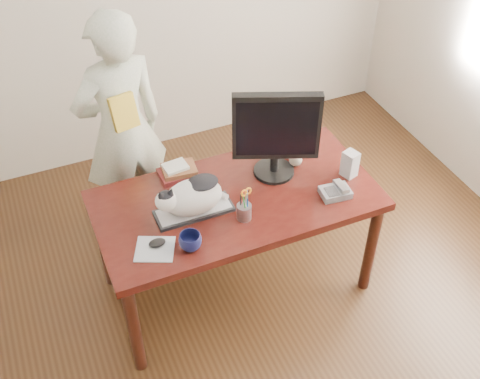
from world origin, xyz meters
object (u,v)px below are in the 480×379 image
object	(u,v)px
desk	(231,208)
cat	(191,196)
keyboard	(194,211)
person	(122,130)
phone	(336,192)
baseball	(296,160)
book_stack	(178,171)
calculator	(289,142)
mouse	(157,243)
speaker	(350,164)
coffee_mug	(190,242)
pen_cup	(244,210)
monitor	(276,131)

from	to	relation	value
desk	cat	distance (m)	0.40
keyboard	person	size ratio (longest dim) A/B	0.27
phone	baseball	bearing A→B (deg)	111.05
book_stack	calculator	size ratio (longest dim) A/B	0.99
keyboard	phone	distance (m)	0.81
mouse	person	size ratio (longest dim) A/B	0.07
desk	calculator	distance (m)	0.57
cat	speaker	size ratio (longest dim) A/B	2.57
keyboard	coffee_mug	size ratio (longest dim) A/B	3.65
desk	pen_cup	bearing A→B (deg)	-95.99
monitor	phone	xyz separation A→B (m)	(0.24, -0.30, -0.29)
coffee_mug	phone	bearing A→B (deg)	3.84
desk	monitor	size ratio (longest dim) A/B	2.89
mouse	phone	distance (m)	1.05
mouse	coffee_mug	size ratio (longest dim) A/B	0.89
keyboard	speaker	size ratio (longest dim) A/B	2.64
keyboard	calculator	distance (m)	0.82
calculator	person	distance (m)	1.05
keyboard	book_stack	xyz separation A→B (m)	(0.02, 0.33, 0.02)
desk	speaker	distance (m)	0.74
phone	book_stack	xyz separation A→B (m)	(-0.77, 0.51, 0.01)
mouse	book_stack	xyz separation A→B (m)	(0.28, 0.49, 0.01)
cat	mouse	distance (m)	0.31
mouse	speaker	xyz separation A→B (m)	(1.21, 0.10, 0.06)
monitor	calculator	world-z (taller)	monitor
keyboard	calculator	bearing A→B (deg)	24.41
keyboard	cat	bearing A→B (deg)	-171.64
keyboard	mouse	size ratio (longest dim) A/B	4.09
cat	book_stack	distance (m)	0.35
person	cat	bearing A→B (deg)	89.52
desk	book_stack	xyz separation A→B (m)	(-0.24, 0.23, 0.18)
pen_cup	person	xyz separation A→B (m)	(-0.42, 0.97, -0.00)
person	speaker	bearing A→B (deg)	129.95
coffee_mug	calculator	size ratio (longest dim) A/B	0.53
monitor	person	distance (m)	1.04
monitor	pen_cup	xyz separation A→B (m)	(-0.31, -0.27, -0.26)
keyboard	person	bearing A→B (deg)	102.81
cat	monitor	size ratio (longest dim) A/B	0.76
speaker	keyboard	bearing A→B (deg)	159.00
phone	calculator	xyz separation A→B (m)	(-0.03, 0.52, 0.01)
phone	person	size ratio (longest dim) A/B	0.11
speaker	baseball	distance (m)	0.32
keyboard	monitor	bearing A→B (deg)	12.71
monitor	book_stack	distance (m)	0.63
cat	speaker	xyz separation A→B (m)	(0.96, -0.06, -0.04)
book_stack	phone	bearing A→B (deg)	-32.80
monitor	baseball	world-z (taller)	monitor
monitor	mouse	xyz separation A→B (m)	(-0.80, -0.28, -0.29)
mouse	phone	size ratio (longest dim) A/B	0.59
person	monitor	bearing A→B (deg)	123.76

